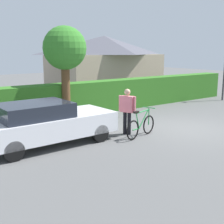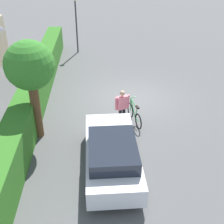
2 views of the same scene
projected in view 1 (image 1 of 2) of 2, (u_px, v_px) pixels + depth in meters
name	position (u px, v px, depth m)	size (l,w,h in m)	color
ground_plane	(186.00, 129.00, 11.32)	(60.00, 60.00, 0.00)	#535353
hedge_row	(113.00, 95.00, 14.82)	(15.99, 0.90, 1.48)	#2F6B20
house_distant	(104.00, 64.00, 20.53)	(7.37, 4.72, 3.88)	tan
parked_car_near	(46.00, 123.00, 9.25)	(4.22, 1.83, 1.37)	silver
bicycle	(141.00, 126.00, 10.19)	(1.60, 0.59, 0.96)	black
person_rider	(127.00, 108.00, 10.40)	(0.37, 0.61, 1.61)	black
tree_kerbside	(65.00, 50.00, 12.30)	(1.80, 1.80, 3.91)	brown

